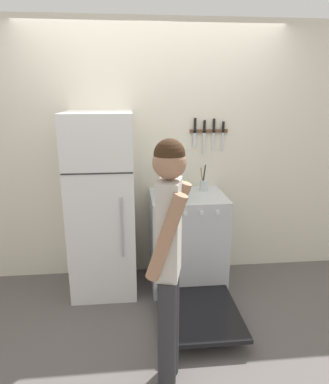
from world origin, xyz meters
The scene contains 9 objects.
ground_plane centered at (0.00, 0.00, 0.00)m, with size 14.00×14.00×0.00m, color #5B5654.
wall_back centered at (0.00, 0.03, 1.27)m, with size 10.00×0.06×2.55m.
refrigerator centered at (-0.51, -0.30, 0.86)m, with size 0.60×0.63×1.72m.
stove_range centered at (0.30, -0.35, 0.46)m, with size 0.71×1.37×0.94m.
dutch_oven_pot centered at (0.14, -0.43, 1.02)m, with size 0.27×0.22×0.20m.
tea_kettle centered at (0.15, -0.18, 1.00)m, with size 0.24×0.19×0.23m.
utensil_jar centered at (0.48, -0.18, 1.00)m, with size 0.08×0.08×0.26m.
person centered at (-0.02, -1.53, 0.93)m, with size 0.32×0.38×1.64m.
wall_knife_strip centered at (0.54, -0.02, 1.51)m, with size 0.38×0.03×0.36m.
Camera 1 is at (-0.23, -3.39, 1.88)m, focal length 32.00 mm.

